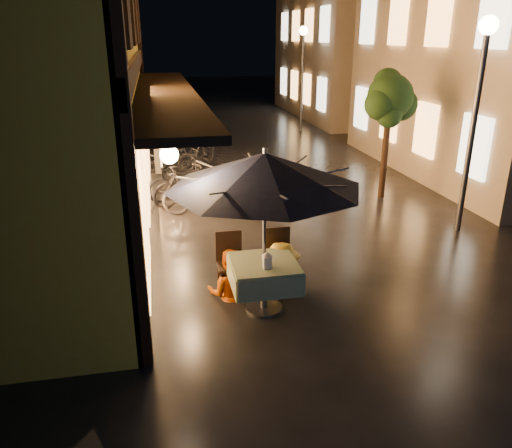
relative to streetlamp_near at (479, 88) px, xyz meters
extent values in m
plane|color=black|center=(-3.00, -2.00, -2.92)|extent=(90.00, 90.00, 0.00)
cube|color=gold|center=(-8.75, 2.00, 0.58)|extent=(4.50, 11.00, 7.00)
cube|color=black|center=(-6.47, 2.00, 0.38)|extent=(0.12, 11.00, 0.35)
cube|color=black|center=(-5.90, 2.00, -0.17)|extent=(1.20, 10.50, 0.12)
cube|color=#FFA954|center=(-6.44, 3.50, 1.68)|extent=(0.10, 0.90, 1.50)
cube|color=#FFA954|center=(-6.44, 6.00, 1.68)|extent=(0.10, 0.90, 1.50)
cube|color=#FFA954|center=(-6.44, -1.50, -1.52)|extent=(0.10, 2.20, 2.40)
cube|color=#FFA954|center=(-6.44, 2.00, -1.52)|extent=(0.10, 2.20, 2.40)
cube|color=#FFA954|center=(-6.44, 5.50, -1.52)|extent=(0.10, 2.20, 2.40)
cube|color=#FFA954|center=(0.95, 1.20, -1.42)|extent=(0.10, 1.00, 1.40)
cube|color=#FFA954|center=(0.95, 1.20, 1.38)|extent=(0.10, 1.00, 1.40)
cube|color=#FFA954|center=(0.95, 3.40, -1.42)|extent=(0.10, 1.00, 1.40)
cube|color=#FFA954|center=(0.95, 3.40, 1.38)|extent=(0.10, 1.00, 1.40)
cube|color=#FFA954|center=(0.95, 5.60, -1.42)|extent=(0.10, 1.00, 1.40)
cube|color=#FFA954|center=(0.95, 5.60, 1.38)|extent=(0.10, 1.00, 1.40)
cube|color=#FFA954|center=(0.95, 7.80, -1.42)|extent=(0.10, 1.00, 1.40)
cube|color=#FFA954|center=(0.95, 7.80, 1.38)|extent=(0.10, 1.00, 1.40)
cube|color=tan|center=(4.50, 16.00, 0.58)|extent=(7.00, 10.00, 7.00)
cube|color=#FFA954|center=(0.95, 12.20, -1.42)|extent=(0.10, 1.00, 1.40)
cube|color=#FFA954|center=(0.95, 12.20, 1.38)|extent=(0.10, 1.00, 1.40)
cube|color=#FFA954|center=(0.95, 14.40, -1.42)|extent=(0.10, 1.00, 1.40)
cube|color=#FFA954|center=(0.95, 14.40, 1.38)|extent=(0.10, 1.00, 1.40)
cube|color=#FFA954|center=(0.95, 16.60, -1.42)|extent=(0.10, 1.00, 1.40)
cube|color=#FFA954|center=(0.95, 16.60, 1.38)|extent=(0.10, 1.00, 1.40)
cube|color=#FFA954|center=(0.95, 18.80, -1.42)|extent=(0.10, 1.00, 1.40)
cube|color=#FFA954|center=(0.95, 18.80, 1.38)|extent=(0.10, 1.00, 1.40)
cylinder|color=black|center=(-0.60, 2.50, -1.82)|extent=(0.16, 0.16, 2.20)
sphere|color=black|center=(-0.60, 2.50, -0.42)|extent=(1.10, 1.10, 1.10)
sphere|color=black|center=(-0.25, 2.60, -0.62)|extent=(0.80, 0.80, 0.80)
sphere|color=black|center=(-0.90, 2.35, -0.57)|extent=(0.76, 0.76, 0.76)
sphere|color=black|center=(-0.55, 2.80, -0.12)|extent=(0.70, 0.70, 0.70)
sphere|color=black|center=(-0.70, 2.25, -0.82)|extent=(0.60, 0.60, 0.60)
cylinder|color=#59595E|center=(0.00, 0.00, -0.92)|extent=(0.12, 0.12, 4.00)
sphere|color=beige|center=(0.00, 0.00, 1.13)|extent=(0.36, 0.36, 0.36)
cylinder|color=#59595E|center=(0.00, 12.00, -0.92)|extent=(0.12, 0.12, 4.00)
sphere|color=beige|center=(0.00, 12.00, 1.13)|extent=(0.36, 0.36, 0.36)
cylinder|color=#59595E|center=(-4.73, -2.39, -2.56)|extent=(0.10, 0.10, 0.72)
cylinder|color=#59595E|center=(-4.73, -2.39, -2.90)|extent=(0.56, 0.56, 0.04)
cube|color=#315931|center=(-4.73, -2.39, -2.17)|extent=(0.95, 0.95, 0.06)
cube|color=#315931|center=(-4.25, -2.39, -2.33)|extent=(0.04, 0.95, 0.33)
cube|color=#315931|center=(-5.20, -2.39, -2.33)|extent=(0.04, 0.95, 0.33)
cube|color=#315931|center=(-4.73, -1.92, -2.33)|extent=(0.95, 0.04, 0.33)
cube|color=#315931|center=(-4.73, -2.87, -2.33)|extent=(0.95, 0.04, 0.33)
cylinder|color=#59595E|center=(-4.73, -2.39, -1.77)|extent=(0.05, 0.05, 2.30)
cone|color=black|center=(-4.73, -2.39, -0.77)|extent=(2.76, 2.76, 0.50)
cylinder|color=#59595E|center=(-4.73, -2.39, -0.52)|extent=(0.06, 0.06, 0.12)
cube|color=black|center=(-5.13, -1.74, -2.47)|extent=(0.42, 0.42, 0.05)
cube|color=black|center=(-5.13, -1.55, -2.22)|extent=(0.42, 0.04, 0.55)
cylinder|color=black|center=(-5.31, -1.92, -2.70)|extent=(0.04, 0.04, 0.43)
cylinder|color=black|center=(-4.95, -1.92, -2.70)|extent=(0.04, 0.04, 0.43)
cylinder|color=black|center=(-5.31, -1.56, -2.70)|extent=(0.04, 0.04, 0.43)
cylinder|color=black|center=(-4.95, -1.56, -2.70)|extent=(0.04, 0.04, 0.43)
cube|color=black|center=(-4.33, -1.74, -2.47)|extent=(0.42, 0.42, 0.05)
cube|color=black|center=(-4.33, -1.55, -2.22)|extent=(0.42, 0.04, 0.55)
cylinder|color=black|center=(-4.51, -1.92, -2.70)|extent=(0.04, 0.04, 0.43)
cylinder|color=black|center=(-4.15, -1.92, -2.70)|extent=(0.04, 0.04, 0.43)
cylinder|color=black|center=(-4.51, -1.56, -2.70)|extent=(0.04, 0.04, 0.43)
cylinder|color=black|center=(-4.15, -1.56, -2.70)|extent=(0.04, 0.04, 0.43)
cube|color=white|center=(-4.73, -2.59, -2.05)|extent=(0.11, 0.11, 0.18)
cube|color=#FFD88C|center=(-4.73, -2.59, -2.06)|extent=(0.07, 0.07, 0.12)
cone|color=white|center=(-4.73, -2.59, -1.92)|extent=(0.16, 0.16, 0.07)
imported|color=#CD5000|center=(-5.16, -1.84, -2.16)|extent=(0.87, 0.75, 1.52)
imported|color=yellow|center=(-4.33, -1.88, -2.11)|extent=(1.16, 0.85, 1.61)
imported|color=black|center=(-5.17, 2.06, -2.42)|extent=(1.98, 0.92, 1.00)
imported|color=black|center=(-5.55, 2.80, -2.41)|extent=(1.73, 1.08, 1.01)
imported|color=black|center=(-5.62, 3.38, -2.44)|extent=(1.90, 1.28, 0.95)
imported|color=black|center=(-5.37, 5.03, -2.47)|extent=(1.56, 0.83, 0.90)
imported|color=black|center=(-5.82, 6.12, -2.50)|extent=(1.63, 0.66, 0.84)
imported|color=black|center=(-5.18, 6.49, -2.38)|extent=(1.86, 1.14, 1.08)
camera|label=1|loc=(-6.14, -8.84, 0.95)|focal=35.00mm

